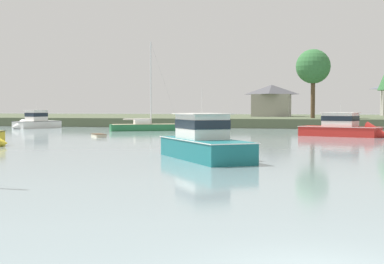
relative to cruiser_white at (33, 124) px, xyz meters
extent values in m
cube|color=#4C563D|center=(45.02, 36.82, 0.08)|extent=(239.40, 57.71, 1.48)
cube|color=white|center=(0.30, 0.74, -0.41)|extent=(5.39, 8.08, 1.77)
cone|color=white|center=(-1.12, -2.79, -0.41)|extent=(3.10, 2.90, 2.48)
cube|color=black|center=(0.30, 0.74, 0.45)|extent=(5.55, 8.26, 0.05)
cube|color=silver|center=(0.23, 0.58, 1.31)|extent=(3.07, 3.37, 1.67)
cube|color=#19232D|center=(0.23, 0.58, 1.48)|extent=(3.13, 3.44, 0.60)
cube|color=beige|center=(0.23, 0.58, 2.18)|extent=(3.52, 3.81, 0.06)
cylinder|color=silver|center=(0.23, 0.58, 2.87)|extent=(0.03, 0.03, 1.33)
cube|color=navy|center=(33.91, -31.65, -0.57)|extent=(2.68, 1.90, 0.43)
cube|color=#C6B289|center=(33.91, -31.65, -0.36)|extent=(2.80, 2.01, 0.05)
cube|color=tan|center=(33.91, -31.65, -0.40)|extent=(0.42, 0.87, 0.03)
cube|color=#196B70|center=(37.46, -45.81, -0.37)|extent=(7.68, 9.43, 2.02)
cone|color=#196B70|center=(34.84, -41.93, -0.37)|extent=(3.67, 3.66, 2.66)
cube|color=silver|center=(37.46, -45.81, 0.61)|extent=(7.89, 9.65, 0.05)
cube|color=silver|center=(37.17, -45.39, 1.43)|extent=(4.01, 4.37, 1.59)
cube|color=#19232D|center=(37.17, -45.39, 1.59)|extent=(4.09, 4.45, 0.57)
cube|color=beige|center=(37.17, -45.39, 2.26)|extent=(4.57, 4.94, 0.06)
cylinder|color=silver|center=(37.17, -45.39, 3.11)|extent=(0.03, 0.03, 1.64)
cube|color=beige|center=(20.03, -21.59, -0.57)|extent=(2.61, 3.04, 0.45)
cube|color=brown|center=(20.03, -21.59, -0.34)|extent=(2.75, 3.18, 0.05)
cube|color=tan|center=(20.03, -21.59, -0.38)|extent=(0.85, 0.64, 0.03)
cube|color=#B2231E|center=(46.41, -13.97, -0.41)|extent=(9.42, 6.17, 1.76)
cone|color=#B2231E|center=(50.54, -15.52, -0.41)|extent=(3.35, 3.62, 2.94)
cube|color=silver|center=(46.41, -13.97, 0.44)|extent=(9.63, 6.36, 0.05)
cube|color=silver|center=(46.46, -13.99, 1.24)|extent=(4.23, 3.69, 1.55)
cube|color=#19232D|center=(46.46, -13.99, 1.40)|extent=(4.31, 3.77, 0.56)
cube|color=beige|center=(46.46, -13.99, 2.05)|extent=(4.77, 4.23, 0.06)
cylinder|color=silver|center=(46.46, -13.99, 2.66)|extent=(0.03, 0.03, 1.16)
cube|color=#236B3D|center=(19.95, -4.45, -0.53)|extent=(9.91, 6.86, 1.54)
cube|color=#CCB78E|center=(19.95, -4.45, 0.26)|extent=(9.25, 6.32, 0.04)
cube|color=silver|center=(19.51, -4.69, 0.58)|extent=(2.67, 2.42, 0.60)
cylinder|color=silver|center=(20.65, -4.08, 6.08)|extent=(0.20, 0.20, 11.59)
cylinder|color=silver|center=(18.90, -5.01, 0.98)|extent=(3.57, 2.02, 0.16)
cylinder|color=silver|center=(18.90, -5.01, 1.03)|extent=(3.22, 1.81, 0.14)
cylinder|color=#999999|center=(22.40, -3.14, 6.05)|extent=(3.52, 1.90, 11.55)
sphere|color=white|center=(48.76, -5.59, -0.58)|extent=(0.50, 0.50, 0.50)
torus|color=#333338|center=(48.76, -5.59, -0.29)|extent=(0.12, 0.12, 0.02)
cylinder|color=brown|center=(42.53, 17.01, 4.52)|extent=(0.72, 0.72, 7.39)
sphere|color=#336B38|center=(42.53, 17.01, 9.51)|extent=(5.78, 5.78, 5.78)
cube|color=#9E998E|center=(34.05, 33.22, 3.01)|extent=(7.27, 7.64, 4.38)
pyramid|color=#47474C|center=(34.05, 33.22, 6.15)|extent=(7.85, 8.25, 1.90)
camera|label=1|loc=(45.17, -81.59, 2.70)|focal=53.61mm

